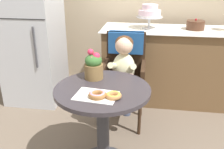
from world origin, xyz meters
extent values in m
cylinder|color=#332D33|center=(0.00, 0.00, 0.70)|extent=(0.72, 0.72, 0.03)
cylinder|color=#333338|center=(0.00, 0.00, 0.34)|extent=(0.10, 0.10, 0.69)
cube|color=#332114|center=(0.09, 0.66, 0.47)|extent=(0.42, 0.42, 0.04)
cube|color=#332114|center=(0.09, 0.85, 0.72)|extent=(0.40, 0.04, 0.46)
cube|color=#332114|center=(-0.10, 0.66, 0.58)|extent=(0.04, 0.38, 0.18)
cube|color=#332114|center=(0.28, 0.66, 0.58)|extent=(0.04, 0.38, 0.18)
cube|color=#1E4C8C|center=(0.09, 0.85, 0.84)|extent=(0.36, 0.11, 0.22)
cylinder|color=#332114|center=(-0.09, 0.48, 0.23)|extent=(0.03, 0.03, 0.45)
cylinder|color=#332114|center=(0.27, 0.48, 0.23)|extent=(0.03, 0.03, 0.45)
cylinder|color=#332114|center=(-0.09, 0.84, 0.23)|extent=(0.03, 0.03, 0.45)
cylinder|color=#332114|center=(0.27, 0.84, 0.23)|extent=(0.03, 0.03, 0.45)
ellipsoid|color=beige|center=(0.09, 0.64, 0.64)|extent=(0.22, 0.16, 0.30)
sphere|color=#E0B293|center=(0.09, 0.63, 0.87)|extent=(0.17, 0.17, 0.17)
ellipsoid|color=#4C2D19|center=(0.09, 0.65, 0.89)|extent=(0.17, 0.17, 0.14)
cylinder|color=beige|center=(0.00, 0.56, 0.69)|extent=(0.08, 0.23, 0.13)
sphere|color=#E0B293|center=(0.01, 0.48, 0.62)|extent=(0.06, 0.06, 0.06)
cylinder|color=beige|center=(0.19, 0.56, 0.69)|extent=(0.08, 0.23, 0.13)
sphere|color=#E0B293|center=(0.18, 0.48, 0.62)|extent=(0.06, 0.06, 0.06)
cylinder|color=#3F4760|center=(0.04, 0.56, 0.53)|extent=(0.09, 0.22, 0.09)
cylinder|color=#3F4760|center=(0.04, 0.45, 0.36)|extent=(0.08, 0.08, 0.26)
cylinder|color=#3F4760|center=(0.15, 0.56, 0.53)|extent=(0.09, 0.22, 0.09)
cylinder|color=#3F4760|center=(0.15, 0.45, 0.36)|extent=(0.08, 0.08, 0.26)
cube|color=white|center=(-0.02, -0.13, 0.72)|extent=(0.31, 0.24, 0.00)
torus|color=#936033|center=(-0.01, -0.15, 0.74)|extent=(0.13, 0.13, 0.04)
torus|color=pink|center=(-0.01, -0.15, 0.75)|extent=(0.11, 0.11, 0.02)
torus|color=#AD7542|center=(0.10, -0.14, 0.74)|extent=(0.11, 0.11, 0.03)
torus|color=gold|center=(0.10, -0.14, 0.75)|extent=(0.10, 0.10, 0.02)
cylinder|color=brown|center=(-0.10, 0.17, 0.78)|extent=(0.15, 0.15, 0.12)
ellipsoid|color=#38662D|center=(-0.10, 0.17, 0.87)|extent=(0.14, 0.14, 0.10)
sphere|color=#D82D4C|center=(-0.08, 0.17, 0.91)|extent=(0.06, 0.06, 0.06)
sphere|color=#D82D4C|center=(-0.10, 0.23, 0.86)|extent=(0.06, 0.06, 0.06)
sphere|color=#D82D4C|center=(-0.12, 0.17, 0.94)|extent=(0.05, 0.05, 0.05)
sphere|color=#D82D4C|center=(-0.10, 0.15, 0.89)|extent=(0.05, 0.05, 0.05)
cube|color=brown|center=(0.55, 1.30, 0.45)|extent=(1.50, 0.56, 0.90)
cube|color=white|center=(0.55, 1.30, 0.90)|extent=(1.56, 0.62, 0.01)
cylinder|color=silver|center=(0.31, 1.30, 0.91)|extent=(0.16, 0.16, 0.01)
cylinder|color=silver|center=(0.31, 1.30, 0.97)|extent=(0.03, 0.03, 0.12)
cylinder|color=silver|center=(0.31, 1.30, 1.03)|extent=(0.30, 0.30, 0.01)
cylinder|color=silver|center=(0.31, 1.30, 1.08)|extent=(0.26, 0.25, 0.08)
cylinder|color=white|center=(0.31, 1.30, 1.05)|extent=(0.26, 0.26, 0.01)
cylinder|color=silver|center=(0.31, 1.30, 1.14)|extent=(0.18, 0.18, 0.06)
cylinder|color=white|center=(0.31, 1.30, 1.12)|extent=(0.19, 0.19, 0.01)
cylinder|color=#4C2D1E|center=(0.84, 1.32, 0.95)|extent=(0.20, 0.20, 0.10)
sphere|color=red|center=(0.84, 1.32, 1.01)|extent=(0.02, 0.02, 0.02)
cube|color=#B7BABF|center=(-1.05, 1.10, 0.85)|extent=(0.64, 0.60, 1.70)
cube|color=black|center=(-1.05, 0.80, 1.06)|extent=(0.63, 0.01, 0.01)
cylinder|color=#3F3F44|center=(-0.87, 0.79, 0.77)|extent=(0.02, 0.02, 0.45)
camera|label=1|loc=(0.32, -1.66, 1.52)|focal=40.48mm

